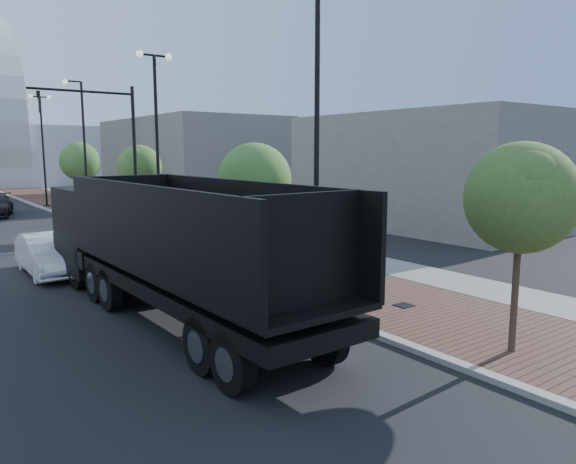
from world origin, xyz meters
TOP-DOWN VIEW (x-y plane):
  - sidewalk at (3.50, 40.00)m, footprint 7.00×140.00m
  - concrete_strip at (6.20, 40.00)m, footprint 2.40×140.00m
  - curb at (0.00, 40.00)m, footprint 0.30×140.00m
  - dump_truck at (-3.57, 13.63)m, footprint 3.18×14.09m
  - white_sedan at (-5.09, 19.30)m, footprint 1.67×4.78m
  - pedestrian at (6.34, 20.35)m, footprint 0.66×0.50m
  - streetlight_1 at (0.49, 10.00)m, footprint 1.44×0.56m
  - streetlight_2 at (0.60, 22.00)m, footprint 1.72×0.56m
  - streetlight_3 at (0.49, 34.00)m, footprint 1.44×0.56m
  - streetlight_4 at (0.60, 46.00)m, footprint 1.72×0.56m
  - traffic_mast at (-0.30, 25.00)m, footprint 5.09×0.20m
  - tree_0 at (1.65, 4.02)m, footprint 2.53×2.51m
  - tree_1 at (1.65, 15.02)m, footprint 2.86×2.86m
  - tree_2 at (1.65, 27.02)m, footprint 2.50×2.47m
  - tree_3 at (1.65, 39.02)m, footprint 2.87×2.87m
  - commercial_block_ne at (16.00, 50.00)m, footprint 12.00×22.00m
  - commercial_block_e at (18.00, 20.00)m, footprint 10.00×16.00m
  - utility_cover_1 at (2.40, 8.00)m, footprint 0.50×0.50m
  - utility_cover_2 at (2.40, 19.00)m, footprint 0.50×0.50m

SIDE VIEW (x-z plane):
  - sidewalk at x=3.50m, z-range 0.00..0.12m
  - concrete_strip at x=6.20m, z-range 0.00..0.13m
  - curb at x=0.00m, z-range 0.00..0.14m
  - utility_cover_1 at x=2.40m, z-range 0.12..0.14m
  - utility_cover_2 at x=2.40m, z-range 0.12..0.14m
  - white_sedan at x=-5.09m, z-range 0.00..1.58m
  - pedestrian at x=6.34m, z-range 0.00..1.63m
  - dump_truck at x=-3.57m, z-range -0.31..3.64m
  - commercial_block_e at x=18.00m, z-range 0.00..7.00m
  - tree_1 at x=1.65m, z-range 1.08..6.13m
  - tree_0 at x=1.65m, z-range 1.21..6.16m
  - tree_2 at x=1.65m, z-range 1.29..6.36m
  - tree_3 at x=1.65m, z-range 1.25..6.64m
  - commercial_block_ne at x=16.00m, z-range 0.00..8.00m
  - streetlight_1 at x=0.49m, z-range -0.26..8.95m
  - streetlight_3 at x=0.49m, z-range -0.26..8.95m
  - streetlight_2 at x=0.60m, z-range 0.18..9.46m
  - streetlight_4 at x=0.60m, z-range 0.18..9.46m
  - traffic_mast at x=-0.30m, z-range 0.98..8.98m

